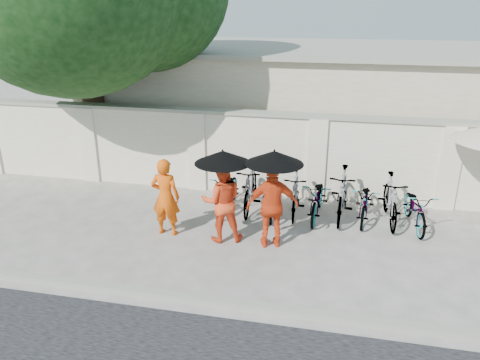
# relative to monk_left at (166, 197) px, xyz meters

# --- Properties ---
(ground) EXTENTS (80.00, 80.00, 0.00)m
(ground) POSITION_rel_monk_left_xyz_m (0.90, -0.51, -0.82)
(ground) COLOR #ACA398
(kerb) EXTENTS (40.00, 0.16, 0.12)m
(kerb) POSITION_rel_monk_left_xyz_m (0.90, -2.21, -0.76)
(kerb) COLOR gray
(kerb) RESTS_ON ground
(compound_wall) EXTENTS (20.00, 0.30, 2.00)m
(compound_wall) POSITION_rel_monk_left_xyz_m (1.90, 2.69, 0.18)
(compound_wall) COLOR white
(compound_wall) RESTS_ON ground
(building_behind) EXTENTS (14.00, 6.00, 3.20)m
(building_behind) POSITION_rel_monk_left_xyz_m (2.90, 6.49, 0.78)
(building_behind) COLOR beige
(building_behind) RESTS_ON ground
(monk_left) EXTENTS (0.60, 0.40, 1.65)m
(monk_left) POSITION_rel_monk_left_xyz_m (0.00, 0.00, 0.00)
(monk_left) COLOR #E6530A
(monk_left) RESTS_ON ground
(monk_center) EXTENTS (0.98, 0.87, 1.70)m
(monk_center) POSITION_rel_monk_left_xyz_m (1.19, -0.02, 0.03)
(monk_center) COLOR #EC471D
(monk_center) RESTS_ON ground
(parasol_center) EXTENTS (1.09, 1.09, 0.96)m
(parasol_center) POSITION_rel_monk_left_xyz_m (1.24, -0.10, 0.98)
(parasol_center) COLOR black
(parasol_center) RESTS_ON ground
(monk_right) EXTENTS (1.08, 0.67, 1.72)m
(monk_right) POSITION_rel_monk_left_xyz_m (2.22, -0.07, 0.04)
(monk_right) COLOR #E54216
(monk_right) RESTS_ON ground
(parasol_right) EXTENTS (1.10, 1.10, 1.03)m
(parasol_right) POSITION_rel_monk_left_xyz_m (2.24, -0.15, 1.05)
(parasol_right) COLOR black
(parasol_right) RESTS_ON ground
(bike_0) EXTENTS (0.63, 1.72, 0.90)m
(bike_0) POSITION_rel_monk_left_xyz_m (0.96, 1.47, -0.37)
(bike_0) COLOR slate
(bike_0) RESTS_ON ground
(bike_1) EXTENTS (0.60, 1.87, 1.11)m
(bike_1) POSITION_rel_monk_left_xyz_m (1.48, 1.55, -0.27)
(bike_1) COLOR slate
(bike_1) RESTS_ON ground
(bike_2) EXTENTS (0.82, 1.77, 0.90)m
(bike_2) POSITION_rel_monk_left_xyz_m (1.99, 1.45, -0.38)
(bike_2) COLOR slate
(bike_2) RESTS_ON ground
(bike_3) EXTENTS (0.55, 1.71, 1.02)m
(bike_3) POSITION_rel_monk_left_xyz_m (2.51, 1.53, -0.32)
(bike_3) COLOR slate
(bike_3) RESTS_ON ground
(bike_4) EXTENTS (0.72, 1.75, 0.90)m
(bike_4) POSITION_rel_monk_left_xyz_m (3.03, 1.46, -0.37)
(bike_4) COLOR slate
(bike_4) RESTS_ON ground
(bike_5) EXTENTS (0.66, 1.92, 1.13)m
(bike_5) POSITION_rel_monk_left_xyz_m (3.55, 1.57, -0.26)
(bike_5) COLOR slate
(bike_5) RESTS_ON ground
(bike_6) EXTENTS (0.73, 1.67, 0.85)m
(bike_6) POSITION_rel_monk_left_xyz_m (4.07, 1.53, -0.40)
(bike_6) COLOR slate
(bike_6) RESTS_ON ground
(bike_7) EXTENTS (0.60, 1.80, 1.06)m
(bike_7) POSITION_rel_monk_left_xyz_m (4.59, 1.54, -0.29)
(bike_7) COLOR slate
(bike_7) RESTS_ON ground
(bike_8) EXTENTS (0.76, 1.69, 0.86)m
(bike_8) POSITION_rel_monk_left_xyz_m (5.11, 1.40, -0.39)
(bike_8) COLOR slate
(bike_8) RESTS_ON ground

